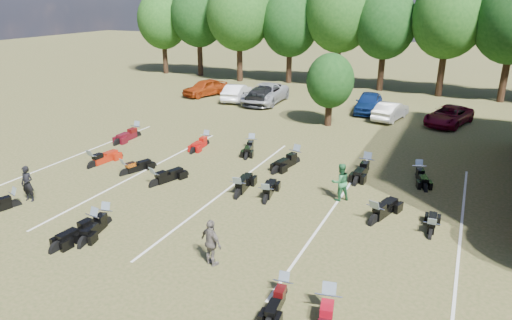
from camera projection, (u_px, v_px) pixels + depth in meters
The scene contains 32 objects.
ground at pixel (261, 229), 17.60m from camera, with size 160.00×160.00×0.00m, color brown.
car_0 at pixel (205, 88), 40.68m from camera, with size 1.73×4.31×1.47m, color #99320D.
car_1 at pixel (237, 92), 38.82m from camera, with size 1.49×4.27×1.41m, color white.
car_2 at pixel (265, 94), 37.81m from camera, with size 2.65×5.75×1.60m, color #9B9CA3.
car_3 at pixel (263, 95), 37.61m from camera, with size 2.01×4.95×1.44m, color black.
car_4 at pixel (369, 103), 34.87m from camera, with size 1.80×4.48×1.53m, color navy.
car_5 at pixel (391, 111), 32.82m from camera, with size 1.39×3.99×1.31m, color beige.
car_6 at pixel (449, 116), 31.55m from camera, with size 2.15×4.67×1.30m, color #5B0519.
person_black at pixel (27, 184), 19.77m from camera, with size 0.58×0.38×1.59m, color black.
person_green at pixel (340, 182), 19.83m from camera, with size 0.82×0.64×1.70m, color #286D3D.
person_grey at pixel (211, 243), 14.99m from camera, with size 0.97×0.40×1.66m, color #635B55.
motorcycle_1 at pixel (15, 206), 19.46m from camera, with size 0.67×2.12×1.18m, color black, non-canonical shape.
motorcycle_2 at pixel (94, 231), 17.46m from camera, with size 0.74×2.32×1.29m, color black, non-canonical shape.
motorcycle_3 at pixel (106, 224), 17.95m from camera, with size 0.72×2.25×1.26m, color black, non-canonical shape.
motorcycle_5 at pixel (283, 297), 13.63m from camera, with size 0.64×2.01×1.12m, color black, non-canonical shape.
motorcycle_6 at pixel (327, 315), 12.86m from camera, with size 0.79×2.47×1.37m, color #3E080E, non-canonical shape.
motorcycle_7 at pixel (93, 167), 23.93m from camera, with size 0.76×2.38×1.33m, color #9F1E0B, non-canonical shape.
motorcycle_8 at pixel (125, 175), 22.91m from camera, with size 0.69×2.16×1.21m, color black, non-canonical shape.
motorcycle_9 at pixel (155, 186), 21.58m from camera, with size 0.75×2.35×1.31m, color black, non-canonical shape.
motorcycle_10 at pixel (238, 197), 20.42m from camera, with size 0.78×2.45×1.37m, color black, non-canonical shape.
motorcycle_11 at pixel (266, 202), 19.93m from camera, with size 0.71×2.24×1.25m, color black, non-canonical shape.
motorcycle_12 at pixel (374, 223), 18.06m from camera, with size 0.80×2.51×1.40m, color black, non-canonical shape.
motorcycle_13 at pixel (430, 236), 17.05m from camera, with size 0.63×1.99×1.11m, color black, non-canonical shape.
motorcycle_14 at pixel (137, 137), 29.08m from camera, with size 0.79×2.49×1.39m, color #4B0A14, non-canonical shape.
motorcycle_15 at pixel (206, 145), 27.49m from camera, with size 0.71×2.23×1.25m, color #9F0C0B, non-canonical shape.
motorcycle_16 at pixel (252, 149), 26.73m from camera, with size 0.73×2.29×1.28m, color black, non-canonical shape.
motorcycle_18 at pixel (295, 163), 24.50m from camera, with size 0.80×2.51×1.40m, color black, non-canonical shape.
motorcycle_19 at pixel (418, 177), 22.59m from camera, with size 0.71×2.21×1.23m, color black, non-canonical shape.
motorcycle_20 at pixel (366, 172), 23.30m from camera, with size 0.80×2.52×1.40m, color black, non-canonical shape.
tree_line at pixel (387, 21), 40.52m from camera, with size 56.00×6.00×9.79m.
young_tree_midfield at pixel (330, 81), 30.53m from camera, with size 3.20×3.20×4.70m.
parking_lines at pixel (229, 188), 21.35m from camera, with size 20.10×14.00×0.01m.
Camera 1 is at (6.48, -14.23, 8.50)m, focal length 32.00 mm.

